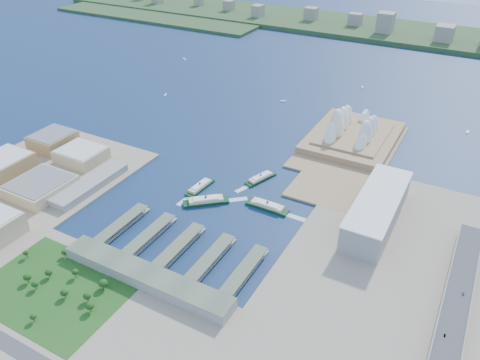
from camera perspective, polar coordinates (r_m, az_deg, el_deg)
The scene contains 25 objects.
ground at distance 595.97m, azimuth -4.30°, elevation -3.93°, with size 3000.00×3000.00×0.00m, color #0E2441.
west_land at distance 692.38m, azimuth -27.01°, elevation -2.01°, with size 220.00×390.00×3.00m, color gray.
south_land at distance 480.09m, azimuth -18.50°, elevation -16.61°, with size 720.00×180.00×3.00m, color gray.
east_land at distance 494.09m, azimuth 17.20°, elevation -14.58°, with size 240.00×500.00×3.00m, color gray.
peninsula at distance 763.33m, azimuth 13.29°, elevation 4.04°, with size 135.00×220.00×3.00m, color #957551.
far_shore at distance 1447.15m, azimuth 18.03°, elevation 16.87°, with size 2200.00×260.00×12.00m, color #2D4926.
opera_house at distance 768.10m, azimuth 13.84°, elevation 6.70°, with size 134.00×180.00×58.00m, color white, non-canonical shape.
toaster_building at distance 586.38m, azimuth 16.35°, elevation -3.55°, with size 45.00×155.00×35.00m, color gray.
expressway at distance 481.65m, azimuth 24.20°, elevation -16.66°, with size 26.00×340.00×11.85m, color gray, non-canonical shape.
west_buildings at distance 700.72m, azimuth -25.11°, elevation 0.38°, with size 200.00×280.00×27.00m, color #A48252, non-canonical shape.
ferry_wharves at distance 538.77m, azimuth -7.38°, elevation -8.04°, with size 184.00×90.00×9.30m, color #4C5A44, non-canonical shape.
terminal_building at distance 501.45m, azimuth -11.34°, elevation -11.48°, with size 200.00×28.00×12.00m, color gray.
park at distance 517.77m, azimuth -21.87°, elevation -11.64°, with size 150.00×110.00×16.00m, color #194714, non-canonical shape.
far_skyline at distance 1420.42m, azimuth 18.07°, elevation 18.01°, with size 1900.00×140.00×55.00m, color gray, non-canonical shape.
ferry_a at distance 638.89m, azimuth -4.90°, elevation -0.70°, with size 13.05×51.27×9.69m, color #0D3719, non-canonical shape.
ferry_b at distance 656.66m, azimuth 2.54°, elevation 0.38°, with size 12.82×50.37×9.53m, color #0D3719, non-canonical shape.
ferry_c at distance 609.20m, azimuth -4.18°, elevation -2.38°, with size 15.15×59.51×11.25m, color #0D3719, non-canonical shape.
ferry_d at distance 599.23m, azimuth 3.36°, elevation -3.03°, with size 14.51×57.02×10.78m, color #0D3719, non-canonical shape.
boat_a at distance 953.81m, azimuth -9.09°, elevation 10.25°, with size 2.99×11.96×2.31m, color white, non-canonical shape.
boat_b at distance 914.97m, azimuth 5.30°, elevation 9.58°, with size 3.68×10.52×2.84m, color white, non-canonical shape.
boat_c at distance 877.02m, azimuth 26.00°, elevation 5.31°, with size 3.58×12.27×2.76m, color white, non-canonical shape.
boat_d at distance 1164.34m, azimuth -6.79°, elevation 14.46°, with size 3.51×16.03×2.70m, color white, non-canonical shape.
boat_e at distance 1010.33m, azimuth 14.68°, elevation 10.88°, with size 3.69×11.60×2.85m, color white, non-canonical shape.
car_b at distance 468.91m, azimuth 23.69°, elevation -16.96°, with size 1.26×3.61×1.19m, color slate.
car_c at distance 514.32m, azimuth 25.59°, elevation -12.36°, with size 1.91×4.70×1.36m, color slate.
Camera 1 is at (271.19, -399.40, 349.45)m, focal length 35.00 mm.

